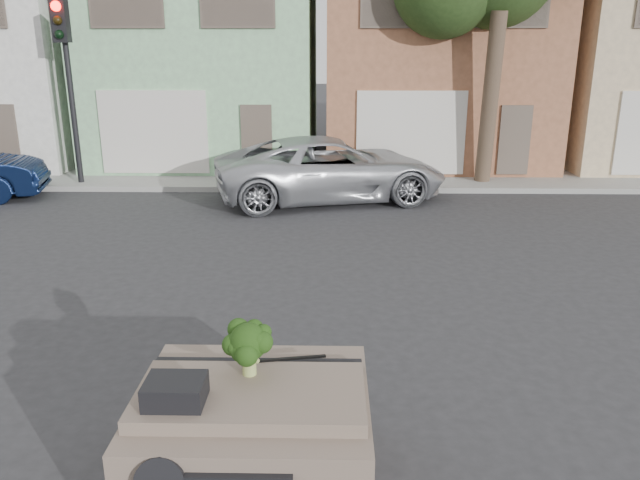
{
  "coord_description": "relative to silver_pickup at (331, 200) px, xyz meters",
  "views": [
    {
      "loc": [
        0.67,
        -7.75,
        3.88
      ],
      "look_at": [
        0.51,
        0.5,
        1.3
      ],
      "focal_mm": 35.0,
      "sensor_mm": 36.0,
      "label": 1
    }
  ],
  "objects": [
    {
      "name": "broccoli",
      "position": [
        -0.68,
        -11.07,
        1.37
      ],
      "size": [
        0.55,
        0.55,
        0.49
      ],
      "primitive_type": "cube",
      "rotation": [
        0.0,
        0.0,
        3.64
      ],
      "color": "#19320E",
      "rests_on": "car_dashboard"
    },
    {
      "name": "silver_pickup",
      "position": [
        0.0,
        0.0,
        0.0
      ],
      "size": [
        6.42,
        4.1,
        1.65
      ],
      "primitive_type": "imported",
      "rotation": [
        0.0,
        0.0,
        1.82
      ],
      "color": "silver",
      "rests_on": "ground"
    },
    {
      "name": "ground_plane",
      "position": [
        -0.64,
        -8.18,
        0.0
      ],
      "size": [
        120.0,
        120.0,
        0.0
      ],
      "primitive_type": "plane",
      "color": "#303033",
      "rests_on": "ground"
    },
    {
      "name": "townhouse_mint",
      "position": [
        -4.14,
        6.32,
        3.77
      ],
      "size": [
        7.2,
        8.2,
        7.55
      ],
      "primitive_type": "cube",
      "color": "#91C995",
      "rests_on": "ground"
    },
    {
      "name": "sidewalk",
      "position": [
        -0.64,
        2.32,
        0.07
      ],
      "size": [
        40.0,
        3.0,
        0.15
      ],
      "primitive_type": "cube",
      "color": "gray",
      "rests_on": "ground"
    },
    {
      "name": "car_dashboard",
      "position": [
        -0.64,
        -11.18,
        0.56
      ],
      "size": [
        2.0,
        1.8,
        1.12
      ],
      "primitive_type": "cube",
      "color": "#756456",
      "rests_on": "ground"
    },
    {
      "name": "townhouse_tan",
      "position": [
        3.36,
        6.32,
        3.77
      ],
      "size": [
        7.2,
        8.2,
        7.55
      ],
      "primitive_type": "cube",
      "color": "#985F42",
      "rests_on": "ground"
    },
    {
      "name": "wiper_arm",
      "position": [
        -0.36,
        -10.8,
        1.13
      ],
      "size": [
        0.69,
        0.15,
        0.02
      ],
      "primitive_type": "cube",
      "rotation": [
        0.0,
        0.0,
        0.17
      ],
      "color": "black",
      "rests_on": "car_dashboard"
    },
    {
      "name": "tree_near",
      "position": [
        4.36,
        1.62,
        4.25
      ],
      "size": [
        4.4,
        4.0,
        8.5
      ],
      "primitive_type": "cube",
      "color": "#243A16",
      "rests_on": "ground"
    },
    {
      "name": "traffic_signal",
      "position": [
        -7.14,
        1.32,
        2.55
      ],
      "size": [
        0.4,
        0.4,
        5.1
      ],
      "primitive_type": "cube",
      "color": "black",
      "rests_on": "ground"
    },
    {
      "name": "instrument_hump",
      "position": [
        -1.22,
        -11.53,
        1.22
      ],
      "size": [
        0.48,
        0.38,
        0.2
      ],
      "primitive_type": "cube",
      "color": "black",
      "rests_on": "car_dashboard"
    }
  ]
}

